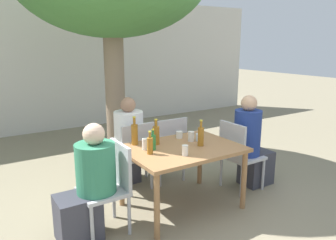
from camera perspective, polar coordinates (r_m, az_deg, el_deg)
The scene contains 20 objects.
ground_plane at distance 3.96m, azimuth 2.40°, elevation -14.77°, with size 30.00×30.00×0.00m, color gray.
cafe_building_wall at distance 7.46m, azimuth -16.92°, elevation 9.22°, with size 10.00×0.08×2.80m.
dining_table_front at distance 3.70m, azimuth 2.50°, elevation -5.94°, with size 1.27×0.93×0.73m.
patio_chair_0 at distance 3.37m, azimuth -9.93°, elevation -10.65°, with size 0.44×0.44×0.90m.
patio_chair_1 at distance 4.27m, azimuth 12.10°, elevation -5.48°, with size 0.44×0.44×0.90m.
patio_chair_2 at distance 4.19m, azimuth -5.87°, elevation -5.60°, with size 0.44×0.44×0.90m.
patio_chair_3 at distance 4.43m, azimuth 0.01°, elevation -4.49°, with size 0.44×0.44×0.90m.
person_seated_0 at distance 3.29m, azimuth -13.77°, elevation -11.35°, with size 0.59×0.38×1.14m.
person_seated_1 at distance 4.42m, azimuth 14.28°, elevation -4.41°, with size 0.57×0.34×1.23m.
person_seated_2 at distance 4.38m, azimuth -7.24°, elevation -4.37°, with size 0.38×0.59×1.20m.
amber_bottle_0 at distance 3.43m, azimuth -3.16°, elevation -4.40°, with size 0.06×0.06×0.25m.
green_bottle_1 at distance 3.56m, azimuth -2.64°, elevation -3.80°, with size 0.06×0.06×0.23m.
amber_bottle_2 at distance 3.74m, azimuth -2.09°, elevation -2.54°, with size 0.08×0.08×0.30m.
amber_bottle_3 at distance 3.70m, azimuth 5.73°, elevation -2.75°, with size 0.07×0.07×0.30m.
amber_bottle_4 at distance 3.74m, azimuth -5.84°, elevation -2.40°, with size 0.08×0.08×0.33m.
drinking_glass_0 at distance 3.58m, azimuth -4.04°, elevation -4.19°, with size 0.06×0.06×0.13m.
drinking_glass_1 at distance 3.90m, azimuth 5.40°, elevation -3.02°, with size 0.07×0.07×0.09m.
drinking_glass_2 at distance 3.39m, azimuth 2.98°, elevation -5.30°, with size 0.06×0.06×0.11m.
drinking_glass_3 at distance 4.00m, azimuth 1.98°, elevation -2.57°, with size 0.08×0.08×0.09m.
drinking_glass_4 at distance 3.87m, azimuth 4.05°, elevation -2.88°, with size 0.07×0.07×0.12m.
Camera 1 is at (-2.00, -2.86, 1.87)m, focal length 35.00 mm.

